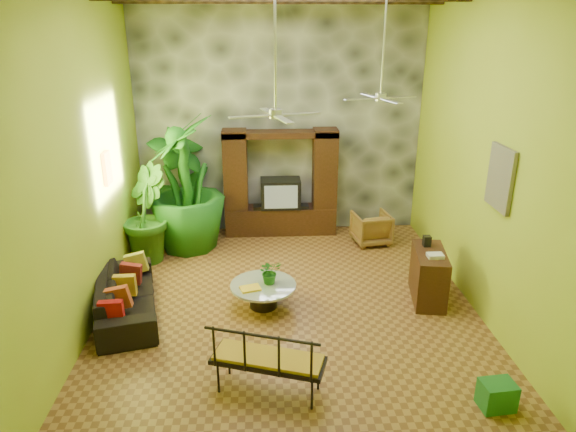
{
  "coord_description": "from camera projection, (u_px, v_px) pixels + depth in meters",
  "views": [
    {
      "loc": [
        -0.42,
        -7.38,
        4.35
      ],
      "look_at": [
        -0.0,
        0.2,
        1.49
      ],
      "focal_mm": 32.0,
      "sensor_mm": 36.0,
      "label": 1
    }
  ],
  "objects": [
    {
      "name": "ground",
      "position": [
        289.0,
        305.0,
        8.45
      ],
      "size": [
        7.0,
        7.0,
        0.0
      ],
      "primitive_type": "plane",
      "color": "brown",
      "rests_on": "ground"
    },
    {
      "name": "back_wall",
      "position": [
        279.0,
        117.0,
        10.84
      ],
      "size": [
        6.0,
        0.02,
        5.0
      ],
      "primitive_type": "cube",
      "color": "#A7BC2A",
      "rests_on": "ground"
    },
    {
      "name": "left_wall",
      "position": [
        82.0,
        160.0,
        7.41
      ],
      "size": [
        0.02,
        7.0,
        5.0
      ],
      "primitive_type": "cube",
      "color": "#A7BC2A",
      "rests_on": "ground"
    },
    {
      "name": "right_wall",
      "position": [
        487.0,
        154.0,
        7.72
      ],
      "size": [
        0.02,
        7.0,
        5.0
      ],
      "primitive_type": "cube",
      "color": "#A7BC2A",
      "rests_on": "ground"
    },
    {
      "name": "stone_accent_wall",
      "position": [
        279.0,
        117.0,
        10.78
      ],
      "size": [
        5.98,
        0.1,
        4.98
      ],
      "primitive_type": "cube",
      "color": "#383B3F",
      "rests_on": "ground"
    },
    {
      "name": "entertainment_center",
      "position": [
        280.0,
        191.0,
        11.04
      ],
      "size": [
        2.4,
        0.55,
        2.3
      ],
      "color": "black",
      "rests_on": "ground"
    },
    {
      "name": "ceiling_fan_front",
      "position": [
        276.0,
        99.0,
        6.87
      ],
      "size": [
        1.28,
        1.28,
        1.86
      ],
      "color": "silver",
      "rests_on": "ceiling"
    },
    {
      "name": "ceiling_fan_back",
      "position": [
        381.0,
        84.0,
        8.45
      ],
      "size": [
        1.28,
        1.28,
        1.86
      ],
      "color": "silver",
      "rests_on": "ceiling"
    },
    {
      "name": "wall_art_mask",
      "position": [
        107.0,
        168.0,
        8.49
      ],
      "size": [
        0.06,
        0.32,
        0.55
      ],
      "primitive_type": "cube",
      "color": "gold",
      "rests_on": "left_wall"
    },
    {
      "name": "wall_art_painting",
      "position": [
        500.0,
        178.0,
        7.23
      ],
      "size": [
        0.06,
        0.7,
        0.9
      ],
      "primitive_type": "cube",
      "color": "#275F90",
      "rests_on": "right_wall"
    },
    {
      "name": "sofa",
      "position": [
        126.0,
        295.0,
        8.1
      ],
      "size": [
        1.34,
        2.33,
        0.64
      ],
      "primitive_type": "imported",
      "rotation": [
        0.0,
        0.0,
        1.8
      ],
      "color": "black",
      "rests_on": "ground"
    },
    {
      "name": "wicker_armchair",
      "position": [
        371.0,
        228.0,
        10.73
      ],
      "size": [
        0.82,
        0.84,
        0.67
      ],
      "primitive_type": "imported",
      "rotation": [
        0.0,
        0.0,
        3.3
      ],
      "color": "olive",
      "rests_on": "ground"
    },
    {
      "name": "tall_plant_a",
      "position": [
        181.0,
        181.0,
        10.86
      ],
      "size": [
        1.53,
        1.39,
        2.42
      ],
      "primitive_type": "imported",
      "rotation": [
        0.0,
        0.0,
        0.54
      ],
      "color": "#165618",
      "rests_on": "ground"
    },
    {
      "name": "tall_plant_b",
      "position": [
        145.0,
        214.0,
        9.78
      ],
      "size": [
        1.04,
        1.19,
        1.88
      ],
      "primitive_type": "imported",
      "rotation": [
        0.0,
        0.0,
        1.79
      ],
      "color": "#2C681B",
      "rests_on": "ground"
    },
    {
      "name": "tall_plant_c",
      "position": [
        185.0,
        184.0,
        10.16
      ],
      "size": [
        1.67,
        1.67,
        2.73
      ],
      "primitive_type": "imported",
      "rotation": [
        0.0,
        0.0,
        4.81
      ],
      "color": "#1C641A",
      "rests_on": "ground"
    },
    {
      "name": "coffee_table",
      "position": [
        263.0,
        292.0,
        8.32
      ],
      "size": [
        1.07,
        1.07,
        0.4
      ],
      "rotation": [
        0.0,
        0.0,
        0.0
      ],
      "color": "black",
      "rests_on": "ground"
    },
    {
      "name": "centerpiece_plant",
      "position": [
        270.0,
        272.0,
        8.25
      ],
      "size": [
        0.44,
        0.41,
        0.4
      ],
      "primitive_type": "imported",
      "rotation": [
        0.0,
        0.0,
        0.33
      ],
      "color": "#1D6019",
      "rests_on": "coffee_table"
    },
    {
      "name": "yellow_tray",
      "position": [
        250.0,
        288.0,
        8.11
      ],
      "size": [
        0.36,
        0.3,
        0.03
      ],
      "primitive_type": "cube",
      "rotation": [
        0.0,
        0.0,
        0.29
      ],
      "color": "yellow",
      "rests_on": "coffee_table"
    },
    {
      "name": "iron_bench",
      "position": [
        268.0,
        358.0,
        6.22
      ],
      "size": [
        1.48,
        0.93,
        0.57
      ],
      "rotation": [
        0.0,
        0.0,
        -0.31
      ],
      "color": "black",
      "rests_on": "ground"
    },
    {
      "name": "side_console",
      "position": [
        429.0,
        276.0,
        8.5
      ],
      "size": [
        0.65,
        1.13,
        0.86
      ],
      "primitive_type": "cube",
      "rotation": [
        0.0,
        0.0,
        -0.16
      ],
      "color": "#371E11",
      "rests_on": "ground"
    },
    {
      "name": "green_bin",
      "position": [
        497.0,
        395.0,
        6.14
      ],
      "size": [
        0.43,
        0.34,
        0.35
      ],
      "primitive_type": "cube",
      "rotation": [
        0.0,
        0.0,
        0.09
      ],
      "color": "#1C6922",
      "rests_on": "ground"
    }
  ]
}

